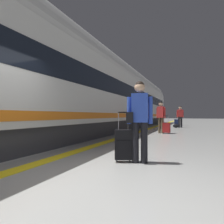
{
  "coord_description": "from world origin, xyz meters",
  "views": [
    {
      "loc": [
        2.28,
        -2.88,
        1.02
      ],
      "look_at": [
        -1.03,
        5.22,
        1.15
      ],
      "focal_mm": 31.7,
      "sensor_mm": 36.0,
      "label": 1
    }
  ],
  "objects_px": {
    "duffel_bag_mid": "(176,126)",
    "traveller_foreground": "(139,116)",
    "passenger_far": "(180,115)",
    "suitcase_near": "(167,128)",
    "high_speed_train": "(102,91)",
    "suitcase_far": "(176,122)",
    "passenger_mid": "(180,115)",
    "rolling_suitcase_foreground": "(124,144)",
    "passenger_near": "(161,115)"
  },
  "relations": [
    {
      "from": "duffel_bag_mid",
      "to": "traveller_foreground",
      "type": "bearing_deg",
      "value": -89.11
    },
    {
      "from": "passenger_far",
      "to": "suitcase_near",
      "type": "bearing_deg",
      "value": -91.42
    },
    {
      "from": "high_speed_train",
      "to": "suitcase_far",
      "type": "height_order",
      "value": "high_speed_train"
    },
    {
      "from": "passenger_far",
      "to": "suitcase_far",
      "type": "relative_size",
      "value": 1.66
    },
    {
      "from": "high_speed_train",
      "to": "duffel_bag_mid",
      "type": "distance_m",
      "value": 7.24
    },
    {
      "from": "passenger_mid",
      "to": "high_speed_train",
      "type": "bearing_deg",
      "value": -124.96
    },
    {
      "from": "rolling_suitcase_foreground",
      "to": "duffel_bag_mid",
      "type": "bearing_deg",
      "value": 89.36
    },
    {
      "from": "traveller_foreground",
      "to": "duffel_bag_mid",
      "type": "relative_size",
      "value": 3.95
    },
    {
      "from": "duffel_bag_mid",
      "to": "suitcase_far",
      "type": "distance_m",
      "value": 3.13
    },
    {
      "from": "traveller_foreground",
      "to": "suitcase_far",
      "type": "bearing_deg",
      "value": 91.35
    },
    {
      "from": "suitcase_near",
      "to": "passenger_far",
      "type": "xyz_separation_m",
      "value": [
        0.22,
        8.8,
        0.66
      ]
    },
    {
      "from": "passenger_mid",
      "to": "duffel_bag_mid",
      "type": "height_order",
      "value": "passenger_mid"
    },
    {
      "from": "high_speed_train",
      "to": "duffel_bag_mid",
      "type": "xyz_separation_m",
      "value": [
        3.87,
        5.65,
        -2.35
      ]
    },
    {
      "from": "rolling_suitcase_foreground",
      "to": "passenger_mid",
      "type": "bearing_deg",
      "value": 87.96
    },
    {
      "from": "passenger_near",
      "to": "duffel_bag_mid",
      "type": "xyz_separation_m",
      "value": [
        0.39,
        5.33,
        -0.87
      ]
    },
    {
      "from": "passenger_mid",
      "to": "suitcase_far",
      "type": "height_order",
      "value": "passenger_mid"
    },
    {
      "from": "traveller_foreground",
      "to": "rolling_suitcase_foreground",
      "type": "xyz_separation_m",
      "value": [
        -0.33,
        -0.04,
        -0.63
      ]
    },
    {
      "from": "high_speed_train",
      "to": "traveller_foreground",
      "type": "height_order",
      "value": "high_speed_train"
    },
    {
      "from": "passenger_near",
      "to": "passenger_far",
      "type": "height_order",
      "value": "passenger_near"
    },
    {
      "from": "suitcase_near",
      "to": "passenger_mid",
      "type": "height_order",
      "value": "passenger_mid"
    },
    {
      "from": "duffel_bag_mid",
      "to": "suitcase_far",
      "type": "height_order",
      "value": "suitcase_far"
    },
    {
      "from": "suitcase_near",
      "to": "duffel_bag_mid",
      "type": "height_order",
      "value": "suitcase_near"
    },
    {
      "from": "traveller_foreground",
      "to": "passenger_near",
      "type": "relative_size",
      "value": 0.99
    },
    {
      "from": "passenger_mid",
      "to": "rolling_suitcase_foreground",
      "type": "bearing_deg",
      "value": -92.04
    },
    {
      "from": "traveller_foreground",
      "to": "passenger_mid",
      "type": "distance_m",
      "value": 12.85
    },
    {
      "from": "suitcase_near",
      "to": "passenger_mid",
      "type": "xyz_separation_m",
      "value": [
        0.39,
        5.83,
        0.69
      ]
    },
    {
      "from": "rolling_suitcase_foreground",
      "to": "suitcase_far",
      "type": "relative_size",
      "value": 1.09
    },
    {
      "from": "traveller_foreground",
      "to": "passenger_near",
      "type": "height_order",
      "value": "passenger_near"
    },
    {
      "from": "passenger_far",
      "to": "traveller_foreground",
      "type": "bearing_deg",
      "value": -89.83
    },
    {
      "from": "passenger_near",
      "to": "passenger_far",
      "type": "relative_size",
      "value": 1.06
    },
    {
      "from": "passenger_near",
      "to": "rolling_suitcase_foreground",
      "type": "bearing_deg",
      "value": -88.0
    },
    {
      "from": "rolling_suitcase_foreground",
      "to": "duffel_bag_mid",
      "type": "xyz_separation_m",
      "value": [
        0.14,
        12.54,
        -0.23
      ]
    },
    {
      "from": "rolling_suitcase_foreground",
      "to": "passenger_near",
      "type": "relative_size",
      "value": 0.62
    },
    {
      "from": "suitcase_far",
      "to": "suitcase_near",
      "type": "bearing_deg",
      "value": -89.31
    },
    {
      "from": "high_speed_train",
      "to": "duffel_bag_mid",
      "type": "relative_size",
      "value": 79.54
    },
    {
      "from": "high_speed_train",
      "to": "passenger_mid",
      "type": "bearing_deg",
      "value": 55.04
    },
    {
      "from": "suitcase_far",
      "to": "passenger_mid",
      "type": "bearing_deg",
      "value": -79.86
    },
    {
      "from": "suitcase_near",
      "to": "traveller_foreground",
      "type": "bearing_deg",
      "value": -87.84
    },
    {
      "from": "passenger_near",
      "to": "passenger_mid",
      "type": "distance_m",
      "value": 5.73
    },
    {
      "from": "traveller_foreground",
      "to": "duffel_bag_mid",
      "type": "height_order",
      "value": "traveller_foreground"
    },
    {
      "from": "high_speed_train",
      "to": "rolling_suitcase_foreground",
      "type": "xyz_separation_m",
      "value": [
        3.73,
        -6.9,
        -2.13
      ]
    },
    {
      "from": "duffel_bag_mid",
      "to": "high_speed_train",
      "type": "bearing_deg",
      "value": -124.45
    },
    {
      "from": "passenger_near",
      "to": "suitcase_far",
      "type": "xyz_separation_m",
      "value": [
        0.22,
        8.45,
        -0.69
      ]
    },
    {
      "from": "suitcase_far",
      "to": "high_speed_train",
      "type": "bearing_deg",
      "value": -112.88
    },
    {
      "from": "passenger_mid",
      "to": "suitcase_far",
      "type": "bearing_deg",
      "value": 100.14
    },
    {
      "from": "traveller_foreground",
      "to": "passenger_mid",
      "type": "bearing_deg",
      "value": 89.44
    },
    {
      "from": "traveller_foreground",
      "to": "passenger_far",
      "type": "relative_size",
      "value": 1.04
    },
    {
      "from": "high_speed_train",
      "to": "suitcase_far",
      "type": "relative_size",
      "value": 34.93
    },
    {
      "from": "duffel_bag_mid",
      "to": "suitcase_far",
      "type": "xyz_separation_m",
      "value": [
        -0.17,
        3.12,
        0.18
      ]
    },
    {
      "from": "suitcase_near",
      "to": "rolling_suitcase_foreground",
      "type": "bearing_deg",
      "value": -90.56
    }
  ]
}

